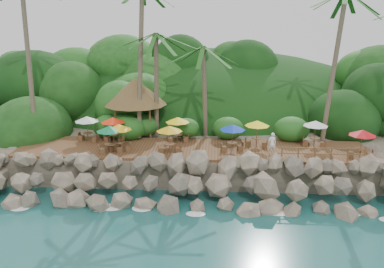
{
  "coord_description": "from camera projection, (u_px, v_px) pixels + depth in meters",
  "views": [
    {
      "loc": [
        1.82,
        -23.16,
        11.97
      ],
      "look_at": [
        0.0,
        6.0,
        3.4
      ],
      "focal_mm": 38.58,
      "sensor_mm": 36.0,
      "label": 1
    }
  ],
  "objects": [
    {
      "name": "land_base",
      "position": [
        198.0,
        128.0,
        40.68
      ],
      "size": [
        32.0,
        25.2,
        2.1
      ],
      "primitive_type": "cube",
      "color": "gray",
      "rests_on": "ground"
    },
    {
      "name": "seawall",
      "position": [
        188.0,
        184.0,
        27.25
      ],
      "size": [
        29.0,
        4.0,
        2.3
      ],
      "primitive_type": null,
      "color": "gray",
      "rests_on": "ground"
    },
    {
      "name": "terrace",
      "position": [
        192.0,
        149.0,
        30.78
      ],
      "size": [
        26.0,
        5.0,
        0.2
      ],
      "primitive_type": "cube",
      "color": "brown",
      "rests_on": "land_base"
    },
    {
      "name": "palapa",
      "position": [
        135.0,
        91.0,
        33.93
      ],
      "size": [
        5.22,
        5.22,
        4.6
      ],
      "color": "brown",
      "rests_on": "ground"
    },
    {
      "name": "jungle_hill",
      "position": [
        201.0,
        120.0,
        48.16
      ],
      "size": [
        44.8,
        28.0,
        15.4
      ],
      "primitive_type": "ellipsoid",
      "color": "#143811",
      "rests_on": "ground"
    },
    {
      "name": "waiter",
      "position": [
        272.0,
        143.0,
        29.32
      ],
      "size": [
        0.58,
        0.39,
        1.57
      ],
      "primitive_type": "imported",
      "rotation": [
        0.0,
        0.0,
        3.13
      ],
      "color": "white",
      "rests_on": "terrace"
    },
    {
      "name": "foam_line",
      "position": [
        186.0,
        211.0,
        25.94
      ],
      "size": [
        25.2,
        0.8,
        0.06
      ],
      "color": "white",
      "rests_on": "ground"
    },
    {
      "name": "palms",
      "position": [
        211.0,
        8.0,
        30.65
      ],
      "size": [
        34.92,
        7.08,
        13.34
      ],
      "color": "brown",
      "rests_on": "ground"
    },
    {
      "name": "railing",
      "position": [
        323.0,
        153.0,
        27.8
      ],
      "size": [
        6.1,
        0.1,
        1.0
      ],
      "color": "brown",
      "rests_on": "terrace"
    },
    {
      "name": "jungle_foliage",
      "position": [
        198.0,
        142.0,
        40.02
      ],
      "size": [
        44.0,
        16.0,
        12.0
      ],
      "primitive_type": null,
      "color": "#143811",
      "rests_on": "ground"
    },
    {
      "name": "ground",
      "position": [
        186.0,
        213.0,
        25.66
      ],
      "size": [
        140.0,
        140.0,
        0.0
      ],
      "primitive_type": "plane",
      "color": "#19514F",
      "rests_on": "ground"
    },
    {
      "name": "dining_clusters",
      "position": [
        193.0,
        127.0,
        30.23
      ],
      "size": [
        21.91,
        4.7,
        2.03
      ],
      "color": "brown",
      "rests_on": "terrace"
    }
  ]
}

